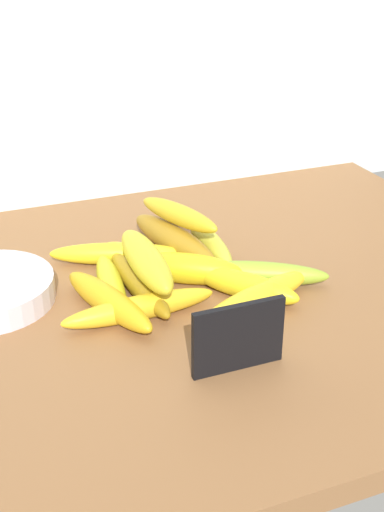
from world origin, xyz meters
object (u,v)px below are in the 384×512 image
banana_5 (174,240)px  banana_9 (149,260)px  chalkboard_sign (238,340)px  banana_0 (108,301)px  banana_12 (179,215)px  banana_6 (185,268)px  banana_10 (245,285)px  banana_1 (255,299)px  banana_2 (111,286)px  banana_13 (146,260)px  banana_11 (116,254)px  banana_3 (140,308)px  banana_4 (255,273)px  banana_8 (210,244)px  banana_7 (139,284)px

banana_5 → banana_9: 6.76cm
chalkboard_sign → banana_0: bearing=121.8°
banana_12 → banana_6: bearing=-105.9°
banana_5 → banana_10: (4.25, -16.21, -0.37)cm
chalkboard_sign → banana_1: 13.08cm
banana_2 → banana_13: (4.47, -1.79, 3.91)cm
banana_11 → banana_12: bearing=4.9°
chalkboard_sign → banana_0: size_ratio=0.60×
banana_2 → banana_10: 18.05cm
banana_0 → banana_3: size_ratio=0.90×
banana_4 → banana_12: bearing=113.3°
banana_0 → banana_11: (4.76, 13.16, -0.21)cm
banana_1 → banana_10: banana_10 is taller
banana_8 → banana_9: size_ratio=0.91×
banana_9 → banana_11: (-3.81, 3.71, 0.03)cm
banana_0 → banana_8: 21.92cm
banana_7 → banana_8: bearing=29.4°
banana_8 → banana_13: 16.13cm
banana_0 → banana_12: bearing=43.1°
banana_1 → banana_7: size_ratio=1.08×
banana_3 → banana_9: bearing=66.8°
banana_3 → banana_9: size_ratio=1.20×
banana_3 → banana_12: 20.88cm
banana_3 → banana_9: 13.25cm
banana_8 → banana_12: 6.53cm
banana_4 → banana_7: same height
banana_4 → banana_11: 20.90cm
banana_8 → banana_0: bearing=-149.9°
banana_7 → banana_6: bearing=7.9°
banana_0 → banana_9: 12.75cm
banana_13 → banana_12: bearing=52.5°
banana_7 → banana_2: bearing=167.5°
banana_1 → banana_6: banana_6 is taller
banana_8 → banana_10: 13.77cm
banana_1 → banana_10: (0.27, 3.61, 0.06)cm
banana_9 → banana_12: 9.02cm
banana_6 → banana_13: 7.36cm
banana_6 → banana_11: size_ratio=0.85×
banana_0 → banana_10: banana_0 is taller
banana_6 → banana_8: (6.74, 6.81, -0.45)cm
banana_3 → banana_5: banana_5 is taller
banana_0 → banana_3: 4.32cm
banana_3 → banana_7: 6.21cm
banana_1 → banana_10: size_ratio=1.34×
banana_3 → banana_7: bearing=73.2°
banana_2 → banana_8: 18.81cm
banana_7 → banana_9: same height
banana_9 → banana_10: banana_10 is taller
banana_8 → banana_11: (-14.19, 2.15, -0.06)cm
banana_9 → banana_10: bearing=-51.6°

